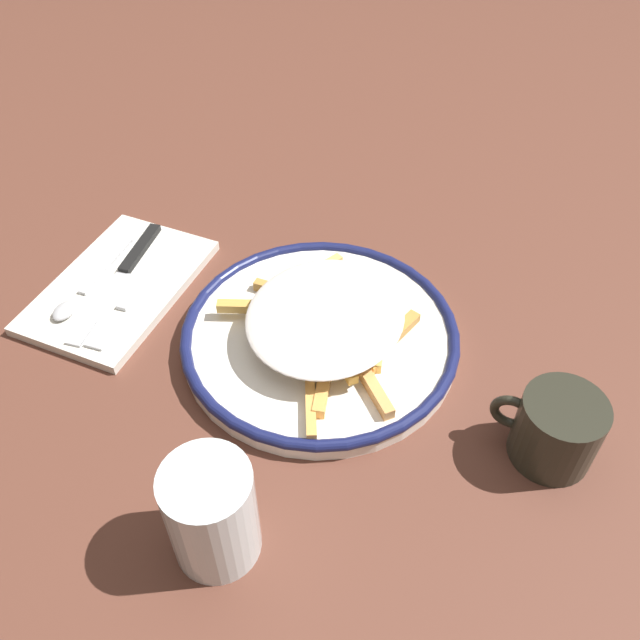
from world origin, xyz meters
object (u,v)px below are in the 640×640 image
knife (125,270)px  fork (132,294)px  fries_heap (324,321)px  spoon (81,292)px  plate (320,336)px  water_glass (212,514)px  napkin (119,286)px  coffee_mug (556,429)px

knife → fork: bearing=136.1°
fries_heap → knife: size_ratio=1.12×
fork → spoon: size_ratio=1.16×
plate → water_glass: size_ratio=2.87×
knife → fries_heap: bearing=178.9°
knife → spoon: bearing=66.9°
spoon → fork: bearing=-157.5°
napkin → fork: 0.03m
fries_heap → coffee_mug: 0.25m
spoon → fries_heap: bearing=-170.4°
plate → napkin: plate is taller
plate → fries_heap: size_ratio=1.28×
plate → knife: (0.26, -0.00, 0.00)m
napkin → spoon: size_ratio=1.48×
spoon → water_glass: bearing=146.4°
fork → water_glass: (-0.24, 0.22, 0.04)m
coffee_mug → fries_heap: bearing=-8.0°
plate → napkin: 0.25m
plate → fries_heap: bearing=150.2°
fries_heap → water_glass: (-0.01, 0.24, 0.01)m
fries_heap → spoon: (0.29, 0.05, -0.03)m
plate → spoon: (0.28, 0.05, 0.00)m
coffee_mug → napkin: bearing=-2.4°
plate → spoon: bearing=10.5°
knife → water_glass: water_glass is taller
napkin → fork: bearing=157.5°
plate → water_glass: bearing=93.4°
knife → spoon: size_ratio=1.38×
water_glass → coffee_mug: size_ratio=1.03×
knife → coffee_mug: size_ratio=2.05×
plate → knife: plate is taller
water_glass → fork: bearing=-42.4°
fries_heap → knife: fries_heap is taller
fries_heap → napkin: size_ratio=1.05×
spoon → water_glass: size_ratio=1.45×
fork → coffee_mug: (-0.48, 0.01, 0.02)m
plate → napkin: (0.25, 0.02, -0.01)m
fork → napkin: bearing=-22.5°
fork → knife: size_ratio=0.84×
fries_heap → napkin: fries_heap is taller
fork → spoon: spoon is taller
fries_heap → napkin: 0.26m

